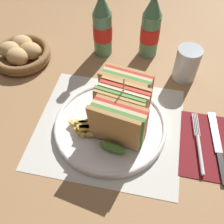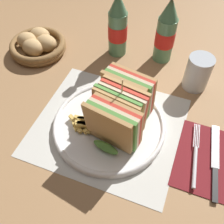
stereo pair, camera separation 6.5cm
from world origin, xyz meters
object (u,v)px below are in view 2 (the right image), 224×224
(knife, at_px, (215,162))
(coke_bottle_far, at_px, (166,32))
(glass_near, at_px, (197,74))
(fork, at_px, (195,160))
(bread_basket, at_px, (38,45))
(coke_bottle_near, at_px, (118,26))
(club_sandwich, at_px, (121,109))
(plate_main, at_px, (109,125))

(knife, height_order, coke_bottle_far, coke_bottle_far)
(knife, bearing_deg, glass_near, 104.37)
(fork, distance_m, bread_basket, 0.59)
(bread_basket, bearing_deg, coke_bottle_near, 20.04)
(coke_bottle_far, height_order, bread_basket, coke_bottle_far)
(glass_near, bearing_deg, knife, -68.78)
(coke_bottle_far, bearing_deg, coke_bottle_near, -171.15)
(fork, relative_size, bread_basket, 0.98)
(coke_bottle_near, distance_m, glass_near, 0.27)
(club_sandwich, bearing_deg, glass_near, 56.05)
(fork, height_order, knife, fork)
(fork, bearing_deg, coke_bottle_near, 127.74)
(plate_main, relative_size, coke_bottle_far, 1.26)
(coke_bottle_near, bearing_deg, club_sandwich, -68.21)
(knife, height_order, bread_basket, bread_basket)
(fork, xyz_separation_m, bread_basket, (-0.54, 0.22, 0.02))
(club_sandwich, xyz_separation_m, fork, (0.19, -0.03, -0.07))
(club_sandwich, relative_size, fork, 1.11)
(knife, height_order, coke_bottle_near, coke_bottle_near)
(plate_main, xyz_separation_m, club_sandwich, (0.03, 0.01, 0.07))
(coke_bottle_far, relative_size, bread_basket, 1.26)
(plate_main, height_order, coke_bottle_near, coke_bottle_near)
(plate_main, height_order, glass_near, glass_near)
(fork, relative_size, coke_bottle_near, 0.78)
(fork, bearing_deg, glass_near, 93.70)
(coke_bottle_far, bearing_deg, fork, -63.75)
(fork, relative_size, coke_bottle_far, 0.78)
(plate_main, relative_size, knife, 1.41)
(plate_main, bearing_deg, knife, -1.23)
(coke_bottle_near, height_order, bread_basket, coke_bottle_near)
(fork, xyz_separation_m, glass_near, (-0.05, 0.25, 0.04))
(club_sandwich, relative_size, bread_basket, 1.08)
(plate_main, distance_m, knife, 0.26)
(fork, relative_size, knife, 0.86)
(plate_main, bearing_deg, fork, -5.16)
(knife, bearing_deg, club_sandwich, 169.77)
(club_sandwich, xyz_separation_m, coke_bottle_far, (0.03, 0.30, 0.02))
(club_sandwich, relative_size, glass_near, 1.92)
(knife, xyz_separation_m, bread_basket, (-0.59, 0.21, 0.02))
(fork, xyz_separation_m, coke_bottle_near, (-0.30, 0.31, 0.09))
(glass_near, height_order, bread_basket, glass_near)
(knife, relative_size, coke_bottle_near, 0.90)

